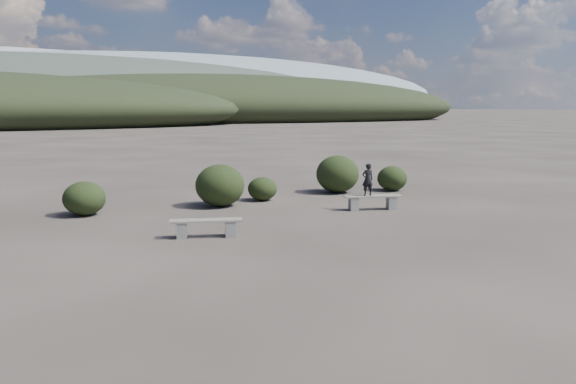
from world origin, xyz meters
TOP-DOWN VIEW (x-y plane):
  - ground at (0.00, 0.00)m, footprint 1200.00×1200.00m
  - bench_left at (-2.53, 4.30)m, footprint 1.77×0.86m
  - bench_right at (3.17, 5.66)m, footprint 1.83×0.88m
  - seated_person at (3.00, 5.71)m, footprint 0.39×0.29m
  - shrub_a at (-4.90, 8.50)m, footprint 1.21×1.21m
  - shrub_b at (-0.85, 8.27)m, footprint 1.56×1.56m
  - shrub_c at (0.79, 8.72)m, footprint 0.99×0.99m
  - shrub_d at (3.98, 9.18)m, footprint 1.57×1.57m
  - shrub_e at (6.08, 8.72)m, footprint 1.12×1.12m
  - mountain_ridges at (-7.48, 339.06)m, footprint 500.00×400.00m

SIDE VIEW (x-z plane):
  - ground at x=0.00m, z-range 0.00..0.00m
  - bench_left at x=-2.53m, z-range 0.05..0.48m
  - bench_right at x=3.17m, z-range 0.05..0.50m
  - shrub_c at x=0.79m, z-range 0.00..0.79m
  - shrub_e at x=6.08m, z-range 0.00..0.93m
  - shrub_a at x=-4.90m, z-range 0.00..0.99m
  - shrub_b at x=-0.85m, z-range 0.00..1.33m
  - shrub_d at x=3.98m, z-range 0.00..1.37m
  - seated_person at x=3.00m, z-range 0.45..1.43m
  - mountain_ridges at x=-7.48m, z-range -17.16..38.84m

